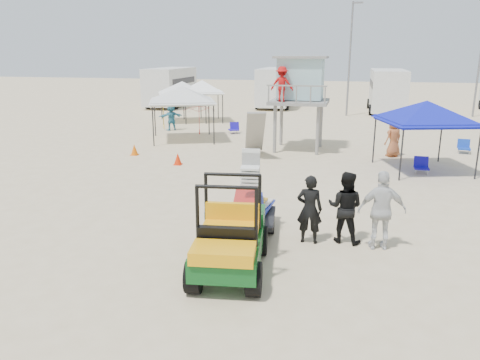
% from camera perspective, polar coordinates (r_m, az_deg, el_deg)
% --- Properties ---
extents(ground, '(140.00, 140.00, 0.00)m').
position_cam_1_polar(ground, '(10.32, -6.64, -11.16)').
color(ground, beige).
rests_on(ground, ground).
extents(utility_cart, '(1.64, 2.82, 2.04)m').
position_cam_1_polar(utility_cart, '(9.91, -1.42, -6.20)').
color(utility_cart, '#0B4817').
rests_on(utility_cart, ground).
extents(surf_trailer, '(1.36, 2.22, 1.97)m').
position_cam_1_polar(surf_trailer, '(12.09, 1.42, -2.89)').
color(surf_trailer, black).
rests_on(surf_trailer, ground).
extents(man_left, '(0.63, 0.42, 1.73)m').
position_cam_1_polar(man_left, '(11.59, 8.47, -3.56)').
color(man_left, black).
rests_on(man_left, ground).
extents(man_mid, '(1.00, 0.85, 1.80)m').
position_cam_1_polar(man_mid, '(11.79, 12.70, -3.25)').
color(man_mid, black).
rests_on(man_mid, ground).
extents(man_right, '(1.19, 0.64, 1.93)m').
position_cam_1_polar(man_right, '(11.57, 16.92, -3.60)').
color(man_right, silver).
rests_on(man_right, ground).
extents(lifeguard_tower, '(2.71, 2.71, 4.30)m').
position_cam_1_polar(lifeguard_tower, '(22.63, 7.15, 11.74)').
color(lifeguard_tower, gray).
rests_on(lifeguard_tower, ground).
extents(canopy_blue, '(3.81, 3.81, 3.18)m').
position_cam_1_polar(canopy_blue, '(19.67, 21.82, 8.56)').
color(canopy_blue, black).
rests_on(canopy_blue, ground).
extents(canopy_white_a, '(4.15, 4.15, 3.26)m').
position_cam_1_polar(canopy_white_a, '(25.17, -7.11, 10.97)').
color(canopy_white_a, black).
rests_on(canopy_white_a, ground).
extents(canopy_white_b, '(3.88, 3.88, 3.09)m').
position_cam_1_polar(canopy_white_b, '(32.08, -7.07, 11.59)').
color(canopy_white_b, black).
rests_on(canopy_white_b, ground).
extents(canopy_white_c, '(3.38, 3.38, 3.16)m').
position_cam_1_polar(canopy_white_c, '(32.02, -4.65, 11.78)').
color(canopy_white_c, black).
rests_on(canopy_white_c, ground).
extents(umbrella_a, '(2.41, 2.43, 1.70)m').
position_cam_1_polar(umbrella_a, '(26.95, -4.98, 7.33)').
color(umbrella_a, red).
rests_on(umbrella_a, ground).
extents(umbrella_b, '(2.62, 2.61, 1.71)m').
position_cam_1_polar(umbrella_b, '(29.21, -9.26, 7.82)').
color(umbrella_b, yellow).
rests_on(umbrella_b, ground).
extents(cone_near, '(0.34, 0.34, 0.50)m').
position_cam_1_polar(cone_near, '(19.80, -7.59, 2.57)').
color(cone_near, red).
rests_on(cone_near, ground).
extents(cone_far, '(0.34, 0.34, 0.50)m').
position_cam_1_polar(cone_far, '(22.03, -12.75, 3.62)').
color(cone_far, '#E05D07').
rests_on(cone_far, ground).
extents(beach_chair_a, '(0.72, 0.80, 0.64)m').
position_cam_1_polar(beach_chair_a, '(27.37, -0.73, 6.37)').
color(beach_chair_a, '#1C10B2').
rests_on(beach_chair_a, ground).
extents(beach_chair_b, '(0.54, 0.58, 0.64)m').
position_cam_1_polar(beach_chair_b, '(19.60, 21.23, 1.70)').
color(beach_chair_b, '#140D94').
rests_on(beach_chair_b, ground).
extents(beach_chair_c, '(0.62, 0.66, 0.64)m').
position_cam_1_polar(beach_chair_c, '(24.32, 25.63, 3.72)').
color(beach_chair_c, '#1037AE').
rests_on(beach_chair_c, ground).
extents(rv_far_left, '(2.64, 6.80, 3.25)m').
position_cam_1_polar(rv_far_left, '(41.64, -8.48, 11.36)').
color(rv_far_left, silver).
rests_on(rv_far_left, ground).
extents(rv_mid_left, '(2.65, 6.50, 3.25)m').
position_cam_1_polar(rv_mid_left, '(40.73, 4.44, 11.39)').
color(rv_mid_left, silver).
rests_on(rv_mid_left, ground).
extents(rv_mid_right, '(2.64, 7.00, 3.25)m').
position_cam_1_polar(rv_mid_right, '(38.85, 17.54, 10.55)').
color(rv_mid_right, silver).
rests_on(rv_mid_right, ground).
extents(light_pole_left, '(0.14, 0.14, 8.00)m').
position_cam_1_polar(light_pole_left, '(35.66, 13.21, 14.03)').
color(light_pole_left, slate).
rests_on(light_pole_left, ground).
extents(light_pole_right, '(0.14, 0.14, 8.00)m').
position_cam_1_polar(light_pole_right, '(38.18, 27.20, 12.84)').
color(light_pole_right, slate).
rests_on(light_pole_right, ground).
extents(distant_beachgoers, '(13.65, 5.75, 1.74)m').
position_cam_1_polar(distant_beachgoers, '(25.22, 1.46, 6.77)').
color(distant_beachgoers, teal).
rests_on(distant_beachgoers, ground).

